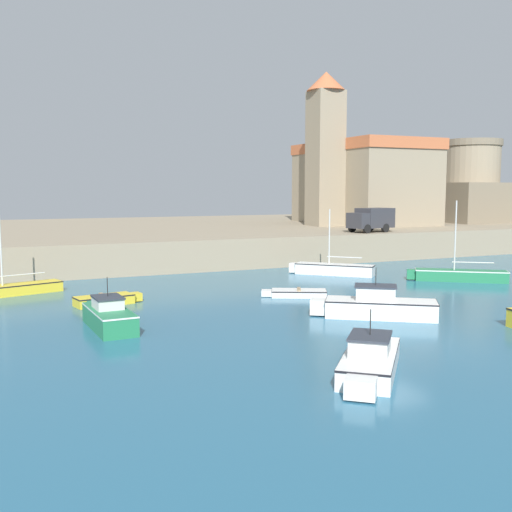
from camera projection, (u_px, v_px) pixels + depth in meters
The scene contains 13 objects.
ground_plane at pixel (396, 340), 25.76m from camera, with size 200.00×200.00×0.00m, color #28607F.
quay_seawall at pixel (149, 237), 64.90m from camera, with size 120.00×40.00×2.51m, color gray.
dinghy_yellow_0 at pixel (106, 299), 33.58m from camera, with size 3.90×1.91×0.61m.
motorboat_green_1 at pixel (108, 316), 27.87m from camera, with size 1.84×5.26×2.40m.
sailboat_white_2 at pixel (333, 269), 45.22m from camera, with size 5.30×5.27×4.96m.
motorboat_white_3 at pixel (370, 360), 20.95m from camera, with size 4.76×5.24×2.32m.
sailboat_yellow_4 at pixel (8, 289), 36.47m from camera, with size 6.75×3.04×5.62m.
motorboat_white_6 at pixel (377, 305), 30.21m from camera, with size 5.95×4.76×2.54m.
dinghy_white_7 at pixel (297, 293), 36.12m from camera, with size 3.97×2.74×0.49m.
sailboat_green_8 at pixel (459, 275), 42.14m from camera, with size 6.12×4.86×5.67m.
church at pixel (359, 179), 68.79m from camera, with size 13.69×16.96×16.30m.
fortress at pixel (471, 194), 75.62m from camera, with size 13.54×13.54×10.08m.
truck_on_quay at pixel (371, 219), 55.15m from camera, with size 4.61×2.85×2.20m.
Camera 1 is at (-15.75, -20.57, 6.46)m, focal length 42.00 mm.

